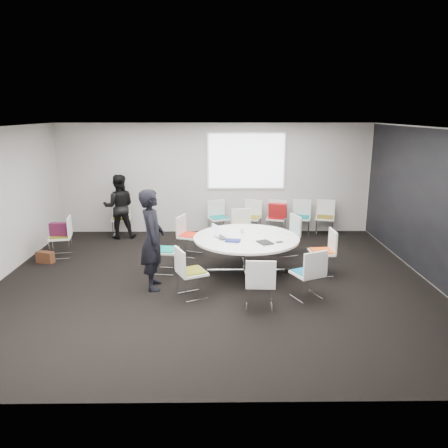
{
  "coord_description": "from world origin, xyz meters",
  "views": [
    {
      "loc": [
        0.11,
        -7.61,
        3.07
      ],
      "look_at": [
        0.2,
        0.4,
        1.0
      ],
      "focal_mm": 35.0,
      "sensor_mm": 36.0,
      "label": 1
    }
  ],
  "objects_px": {
    "chair_ring_f": "(191,282)",
    "person_back": "(119,206)",
    "cup": "(242,231)",
    "chair_back_a": "(219,225)",
    "chair_back_c": "(276,225)",
    "laptop": "(223,237)",
    "chair_ring_h": "(307,283)",
    "chair_ring_a": "(322,260)",
    "chair_back_b": "(251,224)",
    "chair_spare_left": "(62,245)",
    "chair_ring_c": "(243,236)",
    "chair_back_d": "(301,224)",
    "person_main": "(152,239)",
    "chair_ring_g": "(260,293)",
    "chair_ring_d": "(190,243)",
    "chair_back_e": "(325,224)",
    "chair_ring_b": "(287,242)",
    "chair_person_back": "(122,225)",
    "chair_ring_e": "(165,259)",
    "conference_table": "(246,248)",
    "brown_bag": "(45,257)"
  },
  "relations": [
    {
      "from": "chair_ring_f",
      "to": "person_back",
      "type": "bearing_deg",
      "value": -176.37
    },
    {
      "from": "cup",
      "to": "chair_back_a",
      "type": "bearing_deg",
      "value": 100.87
    },
    {
      "from": "chair_back_c",
      "to": "person_back",
      "type": "bearing_deg",
      "value": 18.88
    },
    {
      "from": "laptop",
      "to": "chair_ring_h",
      "type": "bearing_deg",
      "value": -154.39
    },
    {
      "from": "chair_ring_a",
      "to": "chair_back_b",
      "type": "bearing_deg",
      "value": 19.55
    },
    {
      "from": "chair_spare_left",
      "to": "chair_ring_f",
      "type": "bearing_deg",
      "value": -137.07
    },
    {
      "from": "chair_ring_h",
      "to": "laptop",
      "type": "xyz_separation_m",
      "value": [
        -1.41,
        1.17,
        0.47
      ]
    },
    {
      "from": "chair_ring_c",
      "to": "chair_spare_left",
      "type": "relative_size",
      "value": 1.0
    },
    {
      "from": "chair_back_a",
      "to": "chair_back_d",
      "type": "bearing_deg",
      "value": 161.48
    },
    {
      "from": "chair_spare_left",
      "to": "person_main",
      "type": "relative_size",
      "value": 0.49
    },
    {
      "from": "chair_ring_c",
      "to": "chair_ring_g",
      "type": "height_order",
      "value": "same"
    },
    {
      "from": "person_main",
      "to": "chair_back_d",
      "type": "bearing_deg",
      "value": -50.54
    },
    {
      "from": "chair_ring_f",
      "to": "chair_ring_d",
      "type": "bearing_deg",
      "value": 159.37
    },
    {
      "from": "chair_back_e",
      "to": "laptop",
      "type": "bearing_deg",
      "value": 62.24
    },
    {
      "from": "cup",
      "to": "chair_ring_a",
      "type": "bearing_deg",
      "value": -12.59
    },
    {
      "from": "chair_back_c",
      "to": "chair_back_b",
      "type": "bearing_deg",
      "value": 12.68
    },
    {
      "from": "chair_ring_b",
      "to": "chair_back_c",
      "type": "xyz_separation_m",
      "value": [
        -0.04,
        1.56,
        0.0
      ]
    },
    {
      "from": "chair_ring_c",
      "to": "cup",
      "type": "xyz_separation_m",
      "value": [
        -0.09,
        -1.4,
        0.5
      ]
    },
    {
      "from": "chair_person_back",
      "to": "chair_ring_d",
      "type": "bearing_deg",
      "value": 131.31
    },
    {
      "from": "chair_ring_c",
      "to": "chair_back_e",
      "type": "bearing_deg",
      "value": -161.82
    },
    {
      "from": "chair_back_e",
      "to": "chair_ring_e",
      "type": "bearing_deg",
      "value": 50.97
    },
    {
      "from": "chair_ring_e",
      "to": "person_back",
      "type": "relative_size",
      "value": 0.55
    },
    {
      "from": "chair_back_a",
      "to": "chair_back_c",
      "type": "distance_m",
      "value": 1.47
    },
    {
      "from": "chair_ring_a",
      "to": "laptop",
      "type": "bearing_deg",
      "value": 85.88
    },
    {
      "from": "chair_ring_d",
      "to": "chair_back_e",
      "type": "relative_size",
      "value": 1.0
    },
    {
      "from": "chair_ring_e",
      "to": "chair_back_b",
      "type": "bearing_deg",
      "value": 153.56
    },
    {
      "from": "chair_ring_e",
      "to": "laptop",
      "type": "distance_m",
      "value": 1.24
    },
    {
      "from": "conference_table",
      "to": "chair_ring_a",
      "type": "bearing_deg",
      "value": -2.96
    },
    {
      "from": "chair_back_d",
      "to": "chair_ring_a",
      "type": "bearing_deg",
      "value": 101.74
    },
    {
      "from": "chair_ring_b",
      "to": "chair_back_e",
      "type": "height_order",
      "value": "same"
    },
    {
      "from": "person_back",
      "to": "chair_back_e",
      "type": "bearing_deg",
      "value": 173.11
    },
    {
      "from": "chair_back_a",
      "to": "brown_bag",
      "type": "xyz_separation_m",
      "value": [
        -3.63,
        -2.06,
        -0.16
      ]
    },
    {
      "from": "chair_back_e",
      "to": "cup",
      "type": "relative_size",
      "value": 9.78
    },
    {
      "from": "chair_back_b",
      "to": "chair_back_d",
      "type": "bearing_deg",
      "value": -159.75
    },
    {
      "from": "chair_back_b",
      "to": "brown_bag",
      "type": "relative_size",
      "value": 2.44
    },
    {
      "from": "chair_back_d",
      "to": "brown_bag",
      "type": "xyz_separation_m",
      "value": [
        -5.73,
        -2.09,
        -0.16
      ]
    },
    {
      "from": "chair_ring_b",
      "to": "chair_ring_g",
      "type": "xyz_separation_m",
      "value": [
        -0.85,
        -2.74,
        0.0
      ]
    },
    {
      "from": "chair_ring_b",
      "to": "chair_ring_c",
      "type": "relative_size",
      "value": 1.0
    },
    {
      "from": "chair_ring_g",
      "to": "laptop",
      "type": "relative_size",
      "value": 2.57
    },
    {
      "from": "chair_ring_e",
      "to": "chair_back_a",
      "type": "bearing_deg",
      "value": 167.0
    },
    {
      "from": "chair_ring_g",
      "to": "cup",
      "type": "xyz_separation_m",
      "value": [
        -0.19,
        1.88,
        0.5
      ]
    },
    {
      "from": "chair_back_e",
      "to": "brown_bag",
      "type": "relative_size",
      "value": 2.44
    },
    {
      "from": "chair_ring_a",
      "to": "conference_table",
      "type": "bearing_deg",
      "value": 83.88
    },
    {
      "from": "chair_ring_h",
      "to": "laptop",
      "type": "relative_size",
      "value": 2.57
    },
    {
      "from": "chair_spare_left",
      "to": "chair_back_a",
      "type": "bearing_deg",
      "value": -74.53
    },
    {
      "from": "chair_back_c",
      "to": "chair_back_e",
      "type": "xyz_separation_m",
      "value": [
        1.24,
        0.02,
        0.0
      ]
    },
    {
      "from": "chair_spare_left",
      "to": "laptop",
      "type": "height_order",
      "value": "chair_spare_left"
    },
    {
      "from": "chair_back_d",
      "to": "chair_spare_left",
      "type": "bearing_deg",
      "value": 31.06
    },
    {
      "from": "chair_back_e",
      "to": "cup",
      "type": "bearing_deg",
      "value": 63.26
    },
    {
      "from": "conference_table",
      "to": "chair_spare_left",
      "type": "xyz_separation_m",
      "value": [
        -3.94,
        1.03,
        -0.24
      ]
    }
  ]
}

